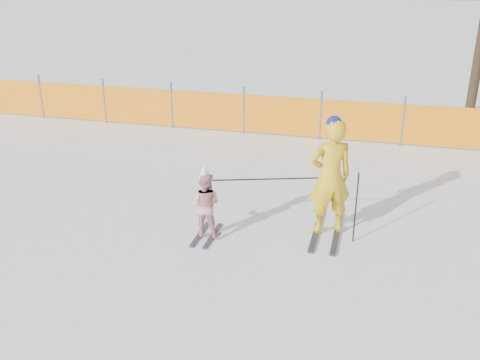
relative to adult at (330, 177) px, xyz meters
name	(u,v)px	position (x,y,z in m)	size (l,w,h in m)	color
ground	(232,250)	(-1.39, -0.96, -1.02)	(120.00, 120.00, 0.00)	white
adult	(330,177)	(0.00, 0.00, 0.00)	(0.84, 1.53, 2.04)	black
child	(205,204)	(-1.93, -0.63, -0.43)	(0.54, 0.88, 1.28)	black
ski_poles	(303,191)	(-0.39, -0.27, -0.18)	(2.28, 0.57, 1.21)	black
safety_fence	(209,111)	(-3.66, 5.05, -0.46)	(14.16, 0.06, 1.25)	#595960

